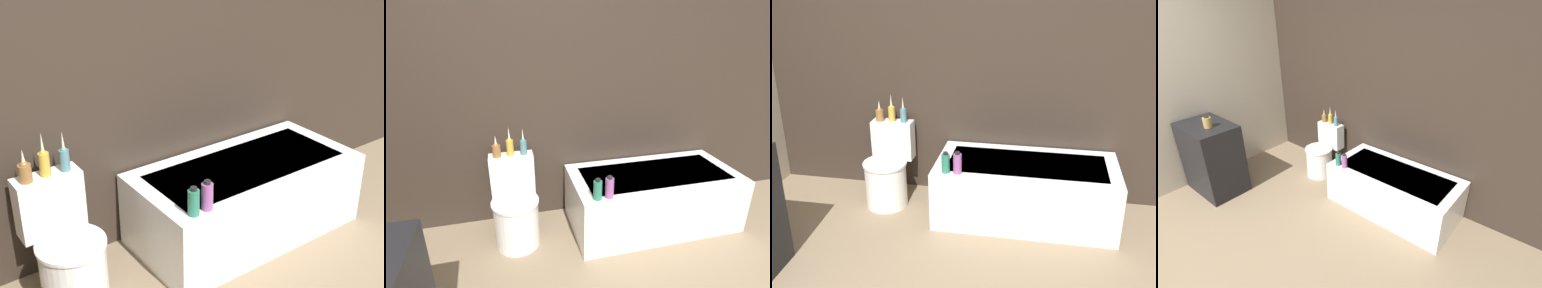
{
  "view_description": "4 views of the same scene",
  "coord_description": "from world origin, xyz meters",
  "views": [
    {
      "loc": [
        -1.2,
        -0.31,
        2.04
      ],
      "look_at": [
        0.22,
        1.68,
        0.88
      ],
      "focal_mm": 50.0,
      "sensor_mm": 36.0,
      "label": 1
    },
    {
      "loc": [
        -0.4,
        -0.17,
        1.68
      ],
      "look_at": [
        0.1,
        1.81,
        0.87
      ],
      "focal_mm": 28.0,
      "sensor_mm": 36.0,
      "label": 2
    },
    {
      "loc": [
        0.9,
        -1.38,
        2.0
      ],
      "look_at": [
        0.34,
        1.66,
        0.72
      ],
      "focal_mm": 42.0,
      "sensor_mm": 36.0,
      "label": 3
    },
    {
      "loc": [
        2.23,
        -0.6,
        2.28
      ],
      "look_at": [
        0.37,
        1.64,
        0.81
      ],
      "focal_mm": 28.0,
      "sensor_mm": 36.0,
      "label": 4
    }
  ],
  "objects": [
    {
      "name": "shampoo_bottle_short",
      "position": [
        0.29,
        1.64,
        0.57
      ],
      "size": [
        0.06,
        0.06,
        0.18
      ],
      "color": "#8C4C8C",
      "rests_on": "bathtub"
    },
    {
      "name": "vase_bronze",
      "position": [
        -0.28,
        2.13,
        0.76
      ],
      "size": [
        0.05,
        0.05,
        0.23
      ],
      "color": "teal",
      "rests_on": "toilet"
    },
    {
      "name": "vase_gold",
      "position": [
        -0.5,
        2.14,
        0.75
      ],
      "size": [
        0.07,
        0.07,
        0.18
      ],
      "color": "olive",
      "rests_on": "toilet"
    },
    {
      "name": "toilet",
      "position": [
        -0.39,
        1.96,
        0.28
      ],
      "size": [
        0.37,
        0.51,
        0.69
      ],
      "color": "white",
      "rests_on": "ground"
    },
    {
      "name": "shampoo_bottle_tall",
      "position": [
        0.2,
        1.63,
        0.57
      ],
      "size": [
        0.06,
        0.06,
        0.17
      ],
      "color": "#267259",
      "rests_on": "bathtub"
    },
    {
      "name": "vase_silver",
      "position": [
        -0.39,
        2.14,
        0.77
      ],
      "size": [
        0.06,
        0.06,
        0.25
      ],
      "color": "gold",
      "rests_on": "toilet"
    },
    {
      "name": "wall_back_tiled",
      "position": [
        0.0,
        2.31,
        1.3
      ],
      "size": [
        6.4,
        0.06,
        2.6
      ],
      "color": "#332821",
      "rests_on": "ground_plane"
    },
    {
      "name": "bathtub",
      "position": [
        0.8,
        1.91,
        0.25
      ],
      "size": [
        1.45,
        0.71,
        0.49
      ],
      "color": "white",
      "rests_on": "ground"
    }
  ]
}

